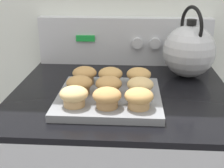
{
  "coord_description": "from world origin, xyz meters",
  "views": [
    {
      "loc": [
        0.03,
        -0.63,
        1.28
      ],
      "look_at": [
        -0.03,
        0.29,
        0.94
      ],
      "focal_mm": 50.0,
      "sensor_mm": 36.0,
      "label": 1
    }
  ],
  "objects_px": {
    "muffin_r0_c1": "(107,97)",
    "muffin_r1_c1": "(109,85)",
    "muffin_pan": "(109,98)",
    "muffin_r2_c0": "(85,75)",
    "muffin_r2_c1": "(110,76)",
    "muffin_r2_c2": "(139,76)",
    "muffin_r0_c2": "(139,98)",
    "muffin_r1_c2": "(140,86)",
    "muffin_r0_c0": "(74,96)",
    "tea_kettle": "(189,50)",
    "muffin_r1_c0": "(79,85)"
  },
  "relations": [
    {
      "from": "muffin_r0_c1",
      "to": "muffin_r2_c0",
      "type": "relative_size",
      "value": 1.0
    },
    {
      "from": "muffin_pan",
      "to": "muffin_r0_c0",
      "type": "xyz_separation_m",
      "value": [
        -0.09,
        -0.09,
        0.04
      ]
    },
    {
      "from": "muffin_r2_c0",
      "to": "tea_kettle",
      "type": "height_order",
      "value": "tea_kettle"
    },
    {
      "from": "muffin_r2_c0",
      "to": "muffin_r2_c1",
      "type": "distance_m",
      "value": 0.09
    },
    {
      "from": "muffin_r1_c2",
      "to": "muffin_r1_c1",
      "type": "bearing_deg",
      "value": 178.77
    },
    {
      "from": "muffin_r1_c2",
      "to": "muffin_r2_c1",
      "type": "height_order",
      "value": "same"
    },
    {
      "from": "muffin_r0_c2",
      "to": "muffin_pan",
      "type": "bearing_deg",
      "value": 134.14
    },
    {
      "from": "muffin_pan",
      "to": "muffin_r0_c2",
      "type": "distance_m",
      "value": 0.13
    },
    {
      "from": "muffin_pan",
      "to": "tea_kettle",
      "type": "distance_m",
      "value": 0.39
    },
    {
      "from": "muffin_pan",
      "to": "muffin_r2_c0",
      "type": "bearing_deg",
      "value": 133.51
    },
    {
      "from": "muffin_pan",
      "to": "muffin_r0_c1",
      "type": "bearing_deg",
      "value": -89.31
    },
    {
      "from": "muffin_r0_c1",
      "to": "muffin_r2_c0",
      "type": "distance_m",
      "value": 0.21
    },
    {
      "from": "muffin_r2_c1",
      "to": "muffin_r2_c2",
      "type": "relative_size",
      "value": 1.0
    },
    {
      "from": "muffin_r0_c2",
      "to": "tea_kettle",
      "type": "distance_m",
      "value": 0.4
    },
    {
      "from": "muffin_r0_c0",
      "to": "muffin_r0_c2",
      "type": "bearing_deg",
      "value": -0.82
    },
    {
      "from": "muffin_r1_c0",
      "to": "muffin_r2_c2",
      "type": "xyz_separation_m",
      "value": [
        0.18,
        0.09,
        0.0
      ]
    },
    {
      "from": "muffin_r1_c1",
      "to": "muffin_r2_c2",
      "type": "xyz_separation_m",
      "value": [
        0.09,
        0.09,
        0.0
      ]
    },
    {
      "from": "muffin_r0_c0",
      "to": "tea_kettle",
      "type": "bearing_deg",
      "value": 42.86
    },
    {
      "from": "muffin_r1_c2",
      "to": "muffin_r2_c2",
      "type": "bearing_deg",
      "value": 91.78
    },
    {
      "from": "muffin_pan",
      "to": "muffin_r1_c0",
      "type": "height_order",
      "value": "muffin_r1_c0"
    },
    {
      "from": "muffin_r0_c0",
      "to": "tea_kettle",
      "type": "xyz_separation_m",
      "value": [
        0.37,
        0.34,
        0.05
      ]
    },
    {
      "from": "muffin_r0_c1",
      "to": "muffin_r0_c0",
      "type": "bearing_deg",
      "value": 177.51
    },
    {
      "from": "muffin_r2_c2",
      "to": "muffin_r2_c1",
      "type": "bearing_deg",
      "value": -178.8
    },
    {
      "from": "muffin_r1_c0",
      "to": "muffin_r0_c2",
      "type": "bearing_deg",
      "value": -26.79
    },
    {
      "from": "muffin_r1_c0",
      "to": "muffin_r2_c1",
      "type": "xyz_separation_m",
      "value": [
        0.09,
        0.09,
        0.0
      ]
    },
    {
      "from": "muffin_r1_c0",
      "to": "tea_kettle",
      "type": "bearing_deg",
      "value": 34.6
    },
    {
      "from": "muffin_r1_c1",
      "to": "muffin_r2_c1",
      "type": "bearing_deg",
      "value": 90.74
    },
    {
      "from": "muffin_pan",
      "to": "muffin_r2_c1",
      "type": "bearing_deg",
      "value": 91.47
    },
    {
      "from": "muffin_r1_c1",
      "to": "muffin_r2_c0",
      "type": "distance_m",
      "value": 0.13
    },
    {
      "from": "muffin_r1_c2",
      "to": "muffin_pan",
      "type": "bearing_deg",
      "value": 178.34
    },
    {
      "from": "muffin_r0_c1",
      "to": "muffin_r1_c1",
      "type": "bearing_deg",
      "value": 91.41
    },
    {
      "from": "muffin_pan",
      "to": "muffin_r2_c1",
      "type": "height_order",
      "value": "muffin_r2_c1"
    },
    {
      "from": "muffin_r0_c2",
      "to": "muffin_r1_c2",
      "type": "height_order",
      "value": "same"
    },
    {
      "from": "muffin_r1_c0",
      "to": "tea_kettle",
      "type": "relative_size",
      "value": 0.31
    },
    {
      "from": "muffin_r0_c1",
      "to": "muffin_r1_c2",
      "type": "relative_size",
      "value": 1.0
    },
    {
      "from": "muffin_pan",
      "to": "tea_kettle",
      "type": "relative_size",
      "value": 1.19
    },
    {
      "from": "muffin_r2_c2",
      "to": "tea_kettle",
      "type": "xyz_separation_m",
      "value": [
        0.19,
        0.16,
        0.05
      ]
    },
    {
      "from": "muffin_r2_c1",
      "to": "tea_kettle",
      "type": "xyz_separation_m",
      "value": [
        0.28,
        0.16,
        0.05
      ]
    },
    {
      "from": "muffin_r1_c0",
      "to": "muffin_r2_c2",
      "type": "distance_m",
      "value": 0.2
    },
    {
      "from": "tea_kettle",
      "to": "muffin_r0_c0",
      "type": "bearing_deg",
      "value": -137.14
    },
    {
      "from": "tea_kettle",
      "to": "muffin_r2_c2",
      "type": "bearing_deg",
      "value": -139.16
    },
    {
      "from": "muffin_r0_c1",
      "to": "muffin_r1_c1",
      "type": "height_order",
      "value": "same"
    },
    {
      "from": "muffin_r2_c1",
      "to": "muffin_r2_c2",
      "type": "bearing_deg",
      "value": 1.2
    },
    {
      "from": "muffin_r2_c0",
      "to": "muffin_r2_c1",
      "type": "xyz_separation_m",
      "value": [
        0.09,
        -0.0,
        0.0
      ]
    },
    {
      "from": "muffin_r0_c2",
      "to": "muffin_r2_c2",
      "type": "xyz_separation_m",
      "value": [
        0.0,
        0.18,
        0.0
      ]
    },
    {
      "from": "muffin_r1_c2",
      "to": "muffin_r2_c1",
      "type": "relative_size",
      "value": 1.0
    },
    {
      "from": "muffin_pan",
      "to": "muffin_r0_c1",
      "type": "height_order",
      "value": "muffin_r0_c1"
    },
    {
      "from": "muffin_r1_c1",
      "to": "muffin_r1_c2",
      "type": "distance_m",
      "value": 0.1
    },
    {
      "from": "muffin_r0_c1",
      "to": "muffin_r2_c0",
      "type": "height_order",
      "value": "same"
    },
    {
      "from": "muffin_r0_c1",
      "to": "muffin_r2_c2",
      "type": "relative_size",
      "value": 1.0
    }
  ]
}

